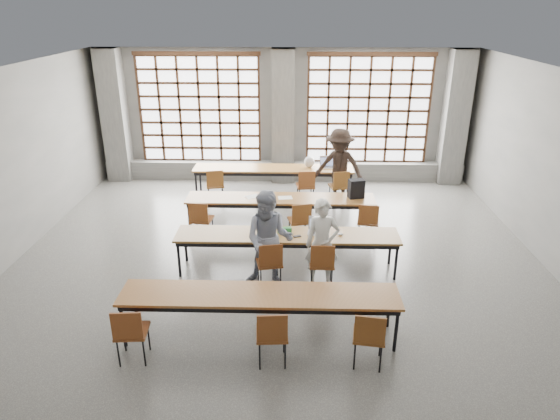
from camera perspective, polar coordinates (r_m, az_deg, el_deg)
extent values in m
plane|color=#51514F|center=(9.11, -0.38, -7.44)|extent=(11.00, 11.00, 0.00)
plane|color=silver|center=(7.95, -0.45, 14.94)|extent=(11.00, 11.00, 0.00)
plane|color=#5E5E5C|center=(13.67, 0.41, 10.79)|extent=(10.00, 0.00, 10.00)
cube|color=#535351|center=(14.22, -18.36, 10.12)|extent=(0.60, 0.55, 3.50)
cube|color=#535351|center=(13.39, 0.38, 10.54)|extent=(0.60, 0.55, 3.50)
cube|color=#535351|center=(14.04, 19.36, 9.85)|extent=(0.60, 0.55, 3.50)
cube|color=white|center=(13.85, -9.12, 11.30)|extent=(3.20, 0.02, 2.80)
cube|color=black|center=(13.77, -9.18, 11.23)|extent=(3.20, 0.05, 2.80)
cube|color=black|center=(14.13, -8.82, 5.46)|extent=(3.32, 0.07, 0.10)
cube|color=black|center=(13.56, -9.58, 17.24)|extent=(3.32, 0.07, 0.10)
cube|color=white|center=(13.76, 10.01, 11.17)|extent=(3.20, 0.02, 2.80)
cube|color=black|center=(13.68, 10.05, 11.10)|extent=(3.20, 0.05, 2.80)
cube|color=black|center=(14.03, 9.65, 5.30)|extent=(3.32, 0.07, 0.10)
cube|color=black|center=(13.47, 10.49, 17.14)|extent=(3.32, 0.07, 0.10)
cube|color=#535351|center=(13.86, 0.38, 4.54)|extent=(9.80, 0.35, 0.50)
cube|color=brown|center=(12.55, -0.76, 4.78)|extent=(4.00, 0.70, 0.04)
cube|color=black|center=(12.57, -0.76, 4.52)|extent=(3.90, 0.64, 0.08)
cylinder|color=black|center=(12.62, -9.56, 2.81)|extent=(0.05, 0.05, 0.69)
cylinder|color=black|center=(13.16, -9.10, 3.67)|extent=(0.05, 0.05, 0.69)
cylinder|color=black|center=(12.47, 8.05, 2.65)|extent=(0.05, 0.05, 0.69)
cylinder|color=black|center=(13.01, 7.79, 3.53)|extent=(0.05, 0.05, 0.69)
cube|color=brown|center=(10.60, 0.05, 1.32)|extent=(4.00, 0.70, 0.04)
cube|color=black|center=(10.62, 0.05, 1.02)|extent=(3.90, 0.64, 0.08)
cylinder|color=black|center=(10.69, -10.34, -0.98)|extent=(0.05, 0.05, 0.69)
cylinder|color=black|center=(11.21, -9.76, 0.21)|extent=(0.05, 0.05, 0.69)
cylinder|color=black|center=(10.59, 10.45, -1.22)|extent=(0.05, 0.05, 0.69)
cylinder|color=black|center=(11.12, 10.03, -0.01)|extent=(0.05, 0.05, 0.69)
cube|color=brown|center=(8.95, 0.83, -2.88)|extent=(4.00, 0.70, 0.04)
cube|color=black|center=(8.97, 0.83, -3.23)|extent=(3.90, 0.64, 0.08)
cylinder|color=black|center=(9.08, -11.48, -5.54)|extent=(0.05, 0.05, 0.69)
cylinder|color=black|center=(9.58, -10.74, -3.91)|extent=(0.05, 0.05, 0.69)
cylinder|color=black|center=(9.04, 13.11, -5.84)|extent=(0.05, 0.05, 0.69)
cylinder|color=black|center=(9.54, 12.48, -4.18)|extent=(0.05, 0.05, 0.69)
cube|color=brown|center=(7.22, -2.35, -9.65)|extent=(4.00, 0.70, 0.04)
cube|color=black|center=(7.26, -2.35, -10.05)|extent=(3.90, 0.64, 0.08)
cylinder|color=black|center=(7.56, -17.50, -12.52)|extent=(0.05, 0.05, 0.69)
cylinder|color=black|center=(8.01, -16.22, -10.17)|extent=(0.05, 0.05, 0.69)
cylinder|color=black|center=(7.32, 13.13, -13.27)|extent=(0.05, 0.05, 0.69)
cylinder|color=black|center=(7.79, 12.34, -10.78)|extent=(0.05, 0.05, 0.69)
cube|color=brown|center=(12.26, -7.42, 2.85)|extent=(0.49, 0.49, 0.04)
cube|color=brown|center=(11.99, -7.43, 3.56)|extent=(0.40, 0.11, 0.40)
cylinder|color=black|center=(12.33, -7.37, 1.87)|extent=(0.02, 0.02, 0.45)
cube|color=brown|center=(12.11, 2.93, 2.77)|extent=(0.47, 0.47, 0.04)
cube|color=brown|center=(11.85, 3.09, 3.49)|extent=(0.40, 0.08, 0.40)
cylinder|color=black|center=(12.19, 2.91, 1.78)|extent=(0.02, 0.02, 0.45)
cube|color=brown|center=(12.16, 6.70, 2.72)|extent=(0.50, 0.50, 0.04)
cube|color=brown|center=(11.90, 7.04, 3.43)|extent=(0.40, 0.12, 0.40)
cylinder|color=black|center=(12.23, 6.66, 1.73)|extent=(0.02, 0.02, 0.45)
cube|color=maroon|center=(10.36, -8.92, -1.05)|extent=(0.47, 0.47, 0.04)
cube|color=maroon|center=(10.09, -9.33, -0.31)|extent=(0.40, 0.08, 0.40)
cylinder|color=black|center=(10.45, -8.85, -2.18)|extent=(0.02, 0.02, 0.45)
cube|color=brown|center=(10.19, 2.22, -1.19)|extent=(0.51, 0.51, 0.04)
cube|color=brown|center=(9.92, 2.51, -0.44)|extent=(0.40, 0.12, 0.40)
cylinder|color=black|center=(10.28, 2.20, -2.34)|extent=(0.02, 0.02, 0.45)
cube|color=brown|center=(10.30, 10.03, -1.26)|extent=(0.48, 0.48, 0.04)
cube|color=brown|center=(10.02, 10.08, -0.52)|extent=(0.40, 0.10, 0.40)
cylinder|color=black|center=(10.39, 9.95, -2.40)|extent=(0.02, 0.02, 0.45)
cube|color=maroon|center=(8.59, -1.25, -6.01)|extent=(0.50, 0.50, 0.04)
cube|color=maroon|center=(8.30, -1.05, -5.27)|extent=(0.40, 0.11, 0.40)
cylinder|color=black|center=(8.70, -1.24, -7.31)|extent=(0.02, 0.02, 0.45)
cube|color=brown|center=(8.59, 4.79, -6.07)|extent=(0.42, 0.42, 0.04)
cube|color=brown|center=(8.31, 4.90, -5.34)|extent=(0.40, 0.03, 0.40)
cylinder|color=black|center=(8.70, 4.74, -7.37)|extent=(0.02, 0.02, 0.45)
cube|color=brown|center=(7.24, -16.55, -13.14)|extent=(0.45, 0.45, 0.04)
cube|color=brown|center=(6.95, -17.12, -12.55)|extent=(0.40, 0.06, 0.40)
cylinder|color=black|center=(7.37, -16.35, -14.56)|extent=(0.02, 0.02, 0.45)
cube|color=brown|center=(6.91, -0.93, -13.95)|extent=(0.45, 0.45, 0.04)
cube|color=brown|center=(6.61, -0.88, -13.38)|extent=(0.40, 0.06, 0.40)
cylinder|color=black|center=(7.05, -0.91, -15.42)|extent=(0.02, 0.02, 0.45)
cube|color=brown|center=(6.98, 10.13, -13.92)|extent=(0.48, 0.48, 0.04)
cube|color=brown|center=(6.68, 10.24, -13.35)|extent=(0.40, 0.09, 0.40)
cylinder|color=black|center=(7.12, 10.00, -15.38)|extent=(0.02, 0.02, 0.45)
imported|color=silver|center=(8.48, 4.85, -3.88)|extent=(0.59, 0.41, 1.58)
imported|color=#19254B|center=(8.44, -1.26, -3.40)|extent=(0.91, 0.75, 1.72)
imported|color=black|center=(12.05, 6.79, 4.92)|extent=(1.36, 1.06, 1.85)
cube|color=#AAA9AE|center=(8.99, 4.34, -2.61)|extent=(0.38, 0.30, 0.02)
cube|color=black|center=(8.98, 4.34, -2.56)|extent=(0.32, 0.21, 0.00)
cube|color=#AAA9AE|center=(9.07, 4.42, -1.54)|extent=(0.37, 0.10, 0.26)
cube|color=#91B8FA|center=(9.07, 4.41, -1.72)|extent=(0.31, 0.08, 0.21)
cube|color=#B1B1B6|center=(12.61, 5.41, 4.91)|extent=(0.37, 0.27, 0.02)
cube|color=black|center=(12.60, 5.42, 4.94)|extent=(0.31, 0.19, 0.00)
cube|color=#B1B1B6|center=(12.71, 5.37, 5.61)|extent=(0.36, 0.08, 0.26)
cube|color=#839CE2|center=(12.70, 5.37, 5.49)|extent=(0.31, 0.06, 0.21)
ellipsoid|color=silver|center=(8.95, 6.93, -2.77)|extent=(0.11, 0.09, 0.04)
cube|color=#297D3A|center=(8.99, 0.52, -2.28)|extent=(0.26, 0.12, 0.09)
cube|color=black|center=(8.84, 1.99, -3.01)|extent=(0.14, 0.10, 0.01)
cube|color=white|center=(10.67, -3.17, 1.56)|extent=(0.36, 0.33, 0.00)
cube|color=white|center=(10.55, -1.58, 1.35)|extent=(0.36, 0.33, 0.00)
cube|color=silver|center=(10.59, 0.59, 1.42)|extent=(0.32, 0.25, 0.00)
cube|color=black|center=(10.64, 8.71, 2.42)|extent=(0.36, 0.27, 0.40)
ellipsoid|color=silver|center=(12.55, 3.37, 5.52)|extent=(0.28, 0.24, 0.29)
cube|color=maroon|center=(7.21, -16.60, -12.81)|extent=(0.22, 0.15, 0.06)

